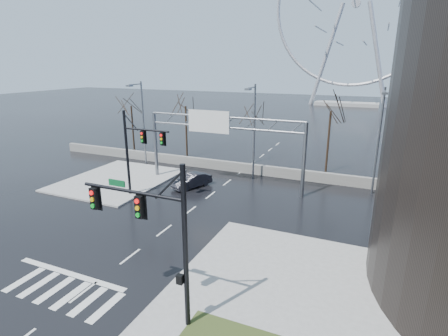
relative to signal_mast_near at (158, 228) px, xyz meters
The scene contains 17 objects.
ground 8.15m from the signal_mast_near, 141.85° to the left, with size 260.00×260.00×0.00m, color black.
sidewalk_right_ext 9.12m from the signal_mast_near, 51.18° to the left, with size 12.00×10.00×0.15m, color gray.
sidewalk_far 23.25m from the signal_mast_near, 135.18° to the left, with size 10.00×12.00×0.15m, color gray.
barrier_wall 24.96m from the signal_mast_near, 102.07° to the left, with size 52.00×0.50×1.10m, color slate.
signal_mast_near is the anchor object (origin of this frame).
signal_mast_far 17.03m from the signal_mast_near, 130.26° to the left, with size 4.72×0.41×8.00m.
sign_gantry 19.79m from the signal_mast_near, 106.19° to the left, with size 16.36×0.40×7.60m.
streetlight_left 28.07m from the signal_mast_near, 127.67° to the left, with size 0.50×2.55×10.00m.
streetlight_mid 22.44m from the signal_mast_near, 98.05° to the left, with size 0.50×2.55×10.00m.
streetlight_right 23.92m from the signal_mast_near, 68.25° to the left, with size 0.50×2.55×10.00m.
tree_far_left 36.36m from the signal_mast_near, 129.53° to the left, with size 3.50×3.50×7.00m.
tree_left 30.98m from the signal_mast_near, 117.18° to the left, with size 3.75×3.75×7.50m.
tree_center 29.00m from the signal_mast_near, 100.21° to the left, with size 3.25×3.25×6.50m.
tree_right 27.84m from the signal_mast_near, 82.02° to the left, with size 3.90×3.90×7.80m.
tree_far_right 30.45m from the signal_mast_near, 67.07° to the left, with size 3.40×3.40×6.80m.
ferris_wheel 101.29m from the signal_mast_near, 90.08° to the left, with size 45.00×6.00×50.91m.
car 19.43m from the signal_mast_near, 114.34° to the left, with size 1.47×4.23×1.39m, color black.
Camera 1 is at (13.52, -15.87, 11.93)m, focal length 28.00 mm.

